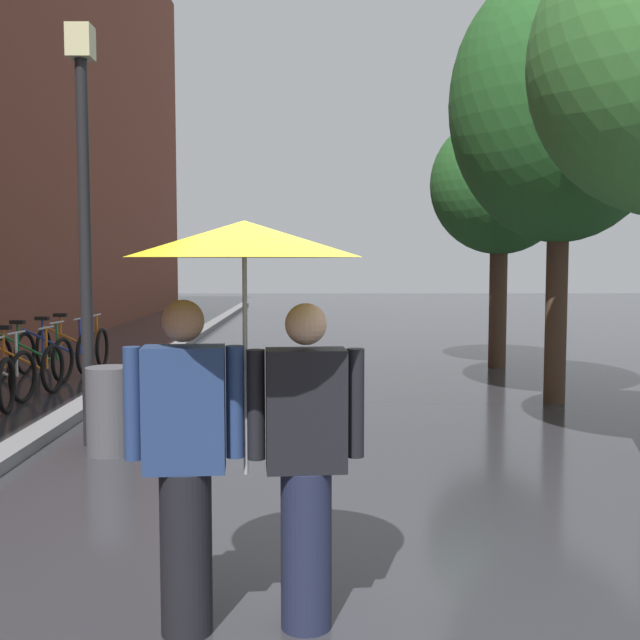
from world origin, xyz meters
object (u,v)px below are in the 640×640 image
parked_bicycle_7 (73,347)px  street_lamp_post (84,203)px  street_tree_1 (561,105)px  parked_bicycle_4 (18,366)px  street_tree_2 (500,186)px  parked_bicycle_6 (55,352)px  couple_under_umbrella (245,355)px  parked_bicycle_5 (31,358)px  litter_bin (109,411)px

parked_bicycle_7 → street_lamp_post: (1.93, -5.67, 2.07)m
street_tree_1 → parked_bicycle_4: size_ratio=4.95×
street_tree_2 → parked_bicycle_6: bearing=-173.3°
street_tree_1 → parked_bicycle_6: (-7.43, 2.58, -3.49)m
street_lamp_post → couple_under_umbrella: bearing=-63.7°
street_tree_2 → parked_bicycle_5: size_ratio=3.79×
street_tree_2 → parked_bicycle_7: bearing=-179.3°
parked_bicycle_4 → street_tree_1: bearing=-6.7°
parked_bicycle_7 → street_lamp_post: bearing=-71.2°
parked_bicycle_4 → litter_bin: (2.23, -3.51, 0.05)m
parked_bicycle_6 → litter_bin: size_ratio=1.34×
litter_bin → couple_under_umbrella: bearing=-65.4°
parked_bicycle_7 → litter_bin: parked_bicycle_7 is taller
parked_bicycle_4 → couple_under_umbrella: size_ratio=0.55×
parked_bicycle_5 → parked_bicycle_6: bearing=82.2°
parked_bicycle_6 → couple_under_umbrella: couple_under_umbrella is taller
street_tree_2 → parked_bicycle_4: 8.36m
parked_bicycle_6 → street_lamp_post: size_ratio=0.27×
litter_bin → parked_bicycle_6: bearing=113.5°
street_tree_1 → litter_bin: street_tree_1 is taller
street_tree_1 → street_tree_2: street_tree_1 is taller
parked_bicycle_7 → parked_bicycle_4: bearing=-89.9°
street_tree_2 → couple_under_umbrella: street_tree_2 is taller
couple_under_umbrella → street_lamp_post: 4.50m
parked_bicycle_7 → couple_under_umbrella: size_ratio=0.52×
parked_bicycle_6 → litter_bin: (2.27, -5.23, 0.05)m
couple_under_umbrella → street_lamp_post: size_ratio=0.50×
parked_bicycle_6 → couple_under_umbrella: 9.69m
parked_bicycle_4 → street_lamp_post: street_lamp_post is taller
parked_bicycle_4 → parked_bicycle_6: same height
street_tree_1 → street_tree_2: 3.53m
parked_bicycle_6 → parked_bicycle_7: bearing=86.9°
parked_bicycle_5 → street_lamp_post: 5.04m
parked_bicycle_6 → street_lamp_post: (1.97, -4.88, 2.07)m
parked_bicycle_5 → couple_under_umbrella: couple_under_umbrella is taller
parked_bicycle_4 → parked_bicycle_7: same height
street_tree_1 → parked_bicycle_7: (-7.39, 3.37, -3.49)m
street_lamp_post → litter_bin: street_lamp_post is taller
parked_bicycle_7 → street_lamp_post: 6.34m
street_lamp_post → parked_bicycle_7: bearing=108.8°
street_tree_2 → couple_under_umbrella: bearing=-110.3°
street_tree_2 → parked_bicycle_4: bearing=-160.8°
street_tree_1 → couple_under_umbrella: bearing=-119.4°
parked_bicycle_6 → street_lamp_post: street_lamp_post is taller
street_lamp_post → street_tree_2: bearing=46.2°
street_tree_1 → couple_under_umbrella: size_ratio=2.73×
parked_bicycle_7 → street_lamp_post: size_ratio=0.26×
parked_bicycle_6 → parked_bicycle_7: 0.80m
litter_bin → street_tree_1: bearing=27.2°
parked_bicycle_6 → couple_under_umbrella: bearing=-66.0°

